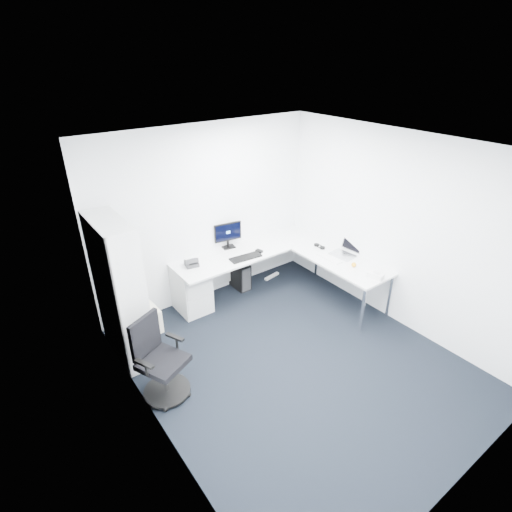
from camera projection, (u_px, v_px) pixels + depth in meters
ground at (295, 362)px, 5.13m from camera, size 4.20×4.20×0.00m
ceiling at (308, 150)px, 3.88m from camera, size 4.20×4.20×0.00m
wall_back at (207, 215)px, 6.00m from camera, size 3.60×0.02×2.70m
wall_front at (488, 381)px, 3.01m from camera, size 3.60×0.02×2.70m
wall_left at (150, 330)px, 3.56m from camera, size 0.02×4.20×2.70m
wall_right at (398, 232)px, 5.46m from camera, size 0.02×4.20×2.70m
l_desk at (263, 279)px, 6.25m from camera, size 2.54×1.42×0.74m
drawer_pedestal at (191, 289)px, 6.03m from camera, size 0.45×0.56×0.70m
bookshelf at (120, 292)px, 4.87m from camera, size 0.37×0.94×1.89m
task_chair at (163, 360)px, 4.43m from camera, size 0.74×0.74×1.00m
black_pc_tower at (238, 274)px, 6.67m from camera, size 0.21×0.47×0.45m
beige_pc_tower at (152, 318)px, 5.67m from camera, size 0.18×0.38×0.36m
power_strip at (272, 276)px, 7.02m from camera, size 0.32×0.11×0.04m
monitor at (228, 235)px, 6.31m from camera, size 0.47×0.21×0.43m
black_keyboard at (246, 257)px, 6.08m from camera, size 0.51×0.22×0.02m
mouse at (259, 251)px, 6.25m from camera, size 0.09×0.12×0.03m
desk_phone at (191, 262)px, 5.84m from camera, size 0.21×0.21×0.13m
laptop at (343, 248)px, 6.10m from camera, size 0.40×0.39×0.27m
white_keyboard at (329, 258)px, 6.07m from camera, size 0.13×0.43×0.01m
headphones at (320, 246)px, 6.41m from camera, size 0.13×0.20×0.05m
orange_fruit at (354, 265)px, 5.82m from camera, size 0.07×0.07×0.07m
tissue_box at (375, 276)px, 5.54m from camera, size 0.15×0.23×0.07m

